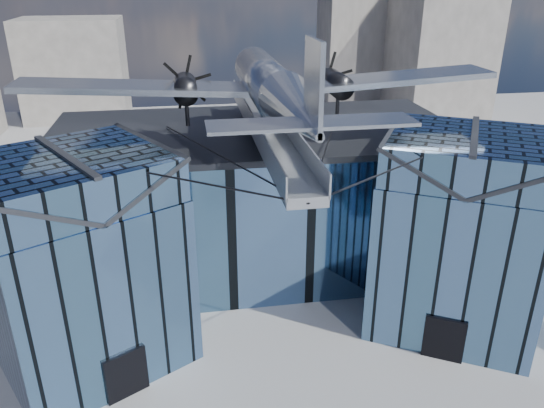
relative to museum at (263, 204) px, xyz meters
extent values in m
plane|color=gray|center=(0.00, -5.82, -5.54)|extent=(120.00, 120.00, 0.00)
cube|color=#476B92|center=(0.00, 3.18, -0.79)|extent=(28.00, 14.00, 9.50)
cube|color=#24262B|center=(0.00, 3.18, 4.16)|extent=(28.00, 14.00, 0.40)
cube|color=#476B92|center=(-10.50, -6.82, -0.79)|extent=(11.79, 11.43, 9.50)
cube|color=#476B92|center=(-10.50, -6.82, 5.06)|extent=(11.56, 11.20, 2.20)
cube|color=#24262B|center=(-12.45, -7.94, 5.06)|extent=(7.98, 9.23, 2.40)
cube|color=#24262B|center=(-8.55, -5.69, 5.06)|extent=(7.98, 9.23, 2.40)
cube|color=#24262B|center=(-10.50, -6.82, 6.21)|extent=(4.30, 7.10, 0.18)
cube|color=black|center=(-8.48, -10.33, -4.24)|extent=(2.03, 1.32, 2.60)
cube|color=black|center=(-6.60, -4.57, -0.79)|extent=(0.34, 0.34, 9.50)
cube|color=#476B92|center=(10.50, -6.82, -0.79)|extent=(11.79, 11.43, 9.50)
cube|color=#476B92|center=(10.50, -6.82, 5.06)|extent=(11.56, 11.20, 2.20)
cube|color=#24262B|center=(8.55, -5.69, 5.06)|extent=(7.98, 9.23, 2.40)
cube|color=#24262B|center=(12.45, -7.94, 5.06)|extent=(7.98, 9.23, 2.40)
cube|color=#24262B|center=(10.50, -6.82, 6.21)|extent=(4.30, 7.10, 0.18)
cube|color=black|center=(8.48, -10.33, -4.24)|extent=(2.03, 1.32, 2.60)
cube|color=black|center=(6.60, -4.57, -0.79)|extent=(0.34, 0.34, 9.50)
cube|color=#9498A0|center=(0.00, -2.32, 5.56)|extent=(1.80, 21.00, 0.50)
cube|color=#9498A0|center=(-0.90, -2.32, 6.21)|extent=(0.08, 21.00, 1.10)
cube|color=#9498A0|center=(0.90, -2.32, 6.21)|extent=(0.08, 21.00, 1.10)
cylinder|color=#9498A0|center=(0.00, 7.18, 4.89)|extent=(0.44, 0.44, 1.35)
cylinder|color=#9498A0|center=(0.00, 1.18, 4.89)|extent=(0.44, 0.44, 1.35)
cylinder|color=#9498A0|center=(0.00, -2.82, 4.89)|extent=(0.44, 0.44, 1.35)
cylinder|color=#9498A0|center=(0.00, -1.82, 6.51)|extent=(0.70, 0.70, 1.40)
cylinder|color=black|center=(-5.25, -9.82, 5.86)|extent=(10.55, 6.08, 0.69)
cylinder|color=black|center=(5.25, -9.82, 5.86)|extent=(10.55, 6.08, 0.69)
cylinder|color=black|center=(-3.00, -4.32, 5.01)|extent=(6.09, 17.04, 1.19)
cylinder|color=black|center=(3.00, -4.32, 5.01)|extent=(6.09, 17.04, 1.19)
cylinder|color=#ABB1B8|center=(0.00, -1.82, 8.46)|extent=(2.50, 11.00, 2.50)
sphere|color=#ABB1B8|center=(0.00, 3.68, 8.46)|extent=(2.50, 2.50, 2.50)
cube|color=black|center=(0.00, 2.68, 9.15)|extent=(1.60, 1.40, 0.50)
cone|color=#ABB1B8|center=(0.00, -10.82, 8.76)|extent=(2.50, 7.00, 2.50)
cube|color=#ABB1B8|center=(0.00, -13.12, 10.36)|extent=(0.18, 2.40, 3.40)
cube|color=#ABB1B8|center=(0.00, -13.02, 8.96)|extent=(8.00, 1.80, 0.14)
cube|color=#ABB1B8|center=(-7.00, -0.82, 8.16)|extent=(14.00, 3.20, 1.08)
cylinder|color=black|center=(-4.60, -0.22, 7.91)|extent=(1.44, 3.20, 1.44)
cone|color=black|center=(-4.60, 1.58, 7.91)|extent=(0.70, 0.70, 0.70)
cube|color=black|center=(-4.60, 1.73, 7.91)|extent=(1.05, 0.06, 3.33)
cube|color=black|center=(-4.60, 1.73, 7.91)|extent=(2.53, 0.06, 2.53)
cube|color=black|center=(-4.60, 1.73, 7.91)|extent=(3.33, 0.06, 1.05)
cylinder|color=black|center=(-4.60, -0.82, 6.69)|extent=(0.24, 0.24, 1.75)
cube|color=#ABB1B8|center=(7.00, -0.82, 8.16)|extent=(14.00, 3.20, 1.08)
cylinder|color=black|center=(4.60, -0.22, 7.91)|extent=(1.44, 3.20, 1.44)
cone|color=black|center=(4.60, 1.58, 7.91)|extent=(0.70, 0.70, 0.70)
cube|color=black|center=(4.60, 1.73, 7.91)|extent=(1.05, 0.06, 3.33)
cube|color=black|center=(4.60, 1.73, 7.91)|extent=(2.53, 0.06, 2.53)
cube|color=black|center=(4.60, 1.73, 7.91)|extent=(3.33, 0.06, 1.05)
cylinder|color=black|center=(4.60, -0.82, 6.69)|extent=(0.24, 0.24, 1.75)
cube|color=gray|center=(32.00, 42.18, 3.46)|extent=(12.00, 14.00, 18.00)
cube|color=gray|center=(-20.00, 49.18, 1.46)|extent=(14.00, 10.00, 14.00)
cube|color=gray|center=(22.00, 52.18, 7.46)|extent=(9.00, 9.00, 26.00)
cylinder|color=#382816|center=(20.03, 5.53, -4.36)|extent=(0.42, 0.42, 2.36)
sphere|color=#204418|center=(20.03, 5.53, -2.25)|extent=(3.94, 3.94, 3.09)
camera|label=1|loc=(-4.71, -32.08, 14.18)|focal=35.00mm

